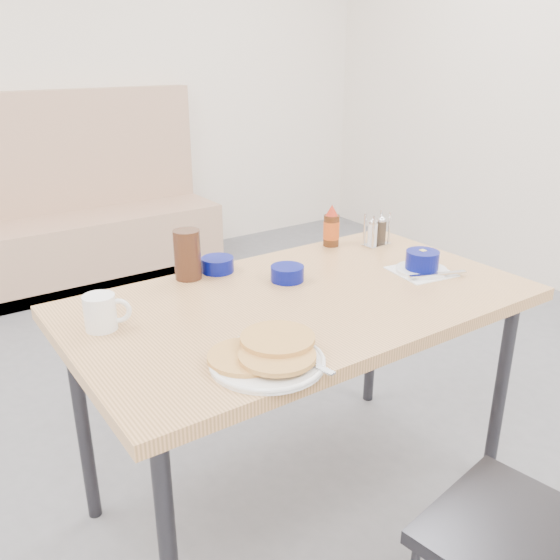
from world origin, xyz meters
TOP-DOWN VIEW (x-y plane):
  - ground at (0.00, 0.00)m, footprint 6.00×6.00m
  - wall_back at (0.00, 2.97)m, footprint 5.00×0.06m
  - booth_bench at (0.00, 2.78)m, footprint 1.90×0.56m
  - dining_table at (0.00, 0.25)m, footprint 1.40×0.80m
  - diner_chair at (0.06, -0.61)m, footprint 0.45×0.45m
  - pancake_plate at (-0.31, -0.03)m, footprint 0.28×0.29m
  - coffee_mug at (-0.57, 0.38)m, footprint 0.12×0.09m
  - grits_setting at (0.46, 0.19)m, footprint 0.21×0.22m
  - creamer_bowl at (-0.10, 0.59)m, footprint 0.11×0.11m
  - butter_bowl at (0.04, 0.39)m, footprint 0.11×0.11m
  - amber_tumbler at (-0.21, 0.59)m, footprint 0.11×0.11m
  - condiment_caddy at (0.54, 0.50)m, footprint 0.11×0.07m
  - syrup_bottle at (0.39, 0.59)m, footprint 0.06×0.06m

SIDE VIEW (x-z plane):
  - ground at x=0.00m, z-range 0.00..0.00m
  - booth_bench at x=0.00m, z-range -0.26..0.96m
  - diner_chair at x=0.06m, z-range 0.07..0.94m
  - dining_table at x=0.00m, z-range 0.32..1.08m
  - pancake_plate at x=-0.31m, z-range 0.76..0.81m
  - butter_bowl at x=0.04m, z-range 0.76..0.81m
  - creamer_bowl at x=-0.10m, z-range 0.76..0.81m
  - grits_setting at x=0.46m, z-range 0.75..0.83m
  - condiment_caddy at x=0.54m, z-range 0.74..0.87m
  - coffee_mug at x=-0.57m, z-range 0.76..0.86m
  - syrup_bottle at x=0.39m, z-range 0.75..0.91m
  - amber_tumbler at x=-0.21m, z-range 0.76..0.92m
  - wall_back at x=0.00m, z-range 0.00..2.80m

